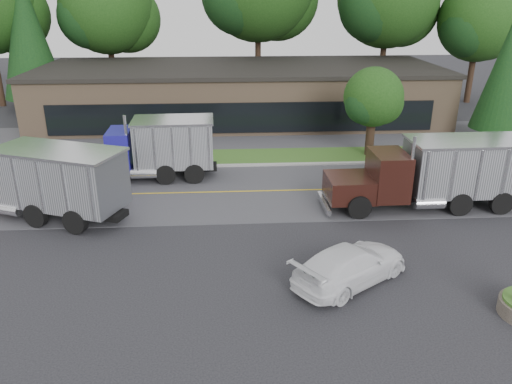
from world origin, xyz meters
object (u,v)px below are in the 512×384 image
(dump_truck_blue, at_px, (156,147))
(dump_truck_maroon, at_px, (439,172))
(dump_truck_red, at_px, (36,179))
(rally_car, at_px, (351,264))

(dump_truck_blue, distance_m, dump_truck_maroon, 15.02)
(dump_truck_red, bearing_deg, rally_car, 174.90)
(rally_car, bearing_deg, dump_truck_maroon, -76.71)
(dump_truck_blue, xyz_separation_m, dump_truck_maroon, (14.16, -5.00, 0.01))
(dump_truck_maroon, distance_m, rally_car, 8.86)
(dump_truck_red, height_order, dump_truck_maroon, same)
(dump_truck_blue, relative_size, dump_truck_maroon, 0.78)
(rally_car, bearing_deg, dump_truck_blue, 0.40)
(dump_truck_red, relative_size, rally_car, 2.10)
(dump_truck_red, distance_m, dump_truck_blue, 6.91)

